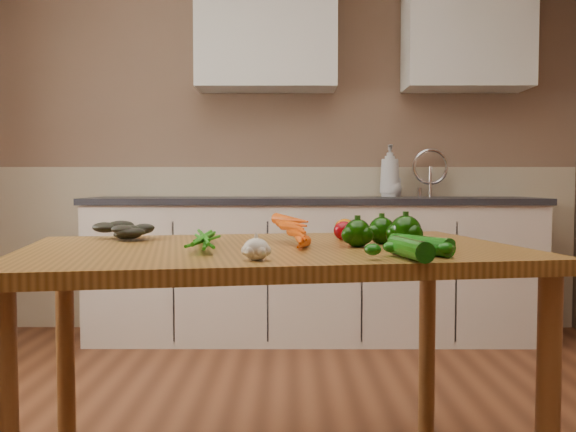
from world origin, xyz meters
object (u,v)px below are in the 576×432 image
at_px(soap_bottle_a, 390,171).
at_px(pepper_c, 406,232).
at_px(garlic_bulb, 256,249).
at_px(soap_bottle_b, 392,183).
at_px(tomato_c, 392,230).
at_px(zucchini_a, 420,245).
at_px(table, 272,275).
at_px(tomato_b, 345,228).
at_px(carrot_bunch, 267,234).
at_px(pepper_b, 382,231).
at_px(soap_bottle_c, 392,185).
at_px(zucchini_b, 410,249).
at_px(leafy_greens, 123,225).
at_px(pepper_a, 357,233).
at_px(tomato_a, 344,231).

height_order(soap_bottle_a, pepper_c, soap_bottle_a).
bearing_deg(garlic_bulb, soap_bottle_b, 73.92).
bearing_deg(soap_bottle_a, soap_bottle_b, 58.36).
bearing_deg(soap_bottle_b, tomato_c, -34.34).
distance_m(tomato_c, zucchini_a, 0.48).
xyz_separation_m(table, tomato_b, (0.25, 0.30, 0.12)).
relative_size(carrot_bunch, tomato_b, 3.76).
bearing_deg(pepper_b, soap_bottle_c, 80.12).
xyz_separation_m(pepper_c, zucchini_b, (-0.04, -0.27, -0.02)).
height_order(soap_bottle_b, zucchini_b, soap_bottle_b).
height_order(pepper_b, pepper_c, pepper_c).
height_order(zucchini_a, zucchini_b, zucchini_b).
distance_m(tomato_b, zucchini_a, 0.54).
bearing_deg(leafy_greens, zucchini_b, -31.55).
bearing_deg(soap_bottle_c, pepper_a, 60.66).
relative_size(pepper_b, tomato_a, 1.20).
xyz_separation_m(soap_bottle_b, leafy_greens, (-1.24, -2.07, -0.14)).
bearing_deg(soap_bottle_b, zucchini_b, -33.42).
relative_size(pepper_a, tomato_a, 1.18).
xyz_separation_m(soap_bottle_a, zucchini_a, (-0.30, -2.46, -0.25)).
height_order(leafy_greens, garlic_bulb, leafy_greens).
xyz_separation_m(pepper_b, pepper_c, (0.05, -0.13, 0.01)).
height_order(soap_bottle_a, tomato_a, soap_bottle_a).
xyz_separation_m(pepper_b, zucchini_a, (0.06, -0.29, -0.02)).
xyz_separation_m(leafy_greens, zucchini_a, (0.92, -0.42, -0.03)).
bearing_deg(carrot_bunch, tomato_c, 22.63).
distance_m(leafy_greens, zucchini_b, 1.02).
height_order(soap_bottle_b, pepper_a, soap_bottle_b).
bearing_deg(leafy_greens, tomato_c, 3.91).
distance_m(tomato_a, tomato_b, 0.10).
relative_size(table, zucchini_b, 8.25).
height_order(soap_bottle_b, tomato_a, soap_bottle_b).
height_order(soap_bottle_b, tomato_c, soap_bottle_b).
bearing_deg(zucchini_b, pepper_b, 91.89).
bearing_deg(soap_bottle_a, garlic_bulb, -105.72).
distance_m(table, pepper_b, 0.38).
bearing_deg(zucchini_b, soap_bottle_b, 81.95).
height_order(tomato_b, zucchini_b, tomato_b).
distance_m(soap_bottle_a, zucchini_b, 2.61).
relative_size(soap_bottle_a, soap_bottle_c, 2.11).
xyz_separation_m(soap_bottle_b, tomato_a, (-0.49, -2.06, -0.16)).
bearing_deg(pepper_a, soap_bottle_c, 78.39).
bearing_deg(tomato_b, pepper_b, -66.84).
xyz_separation_m(soap_bottle_c, pepper_b, (-0.38, -2.16, -0.14)).
height_order(soap_bottle_a, garlic_bulb, soap_bottle_a).
xyz_separation_m(soap_bottle_a, soap_bottle_b, (0.02, 0.03, -0.08)).
xyz_separation_m(garlic_bulb, zucchini_b, (0.39, 0.03, -0.00)).
relative_size(pepper_a, tomato_c, 1.32).
height_order(leafy_greens, tomato_a, leafy_greens).
relative_size(soap_bottle_c, tomato_c, 2.57).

